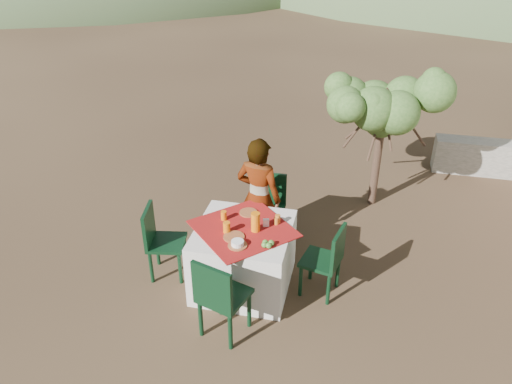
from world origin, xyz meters
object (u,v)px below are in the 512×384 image
chair_far (269,204)px  chair_left (160,239)px  person (259,198)px  shrub_tree (387,112)px  table (244,257)px  chair_right (327,258)px  chair_near (220,296)px  juice_pitcher (256,222)px

chair_far → chair_left: 1.47m
chair_far → person: bearing=-100.1°
chair_left → shrub_tree: size_ratio=0.50×
table → chair_far: (0.08, 1.00, 0.10)m
chair_far → chair_right: size_ratio=1.01×
chair_far → chair_right: chair_far is taller
chair_far → chair_near: chair_near is taller
chair_far → chair_left: (-1.06, -1.03, 0.01)m
chair_left → juice_pitcher: (1.11, 0.01, 0.38)m
table → chair_far: bearing=85.2°
person → chair_near: bearing=100.3°
shrub_tree → juice_pitcher: (-1.30, -2.22, -0.52)m
chair_left → juice_pitcher: 1.17m
chair_left → chair_near: bearing=-140.3°
table → person: bearing=87.8°
chair_left → person: person is taller
chair_far → juice_pitcher: juice_pitcher is taller
table → juice_pitcher: 0.51m
chair_right → person: bearing=-111.2°
shrub_tree → chair_near: bearing=-115.9°
chair_far → juice_pitcher: 1.09m
chair_near → chair_right: bearing=-119.9°
person → juice_pitcher: (0.11, -0.67, 0.11)m
chair_left → person: (1.00, 0.68, 0.27)m
chair_near → juice_pitcher: 0.90m
chair_far → juice_pitcher: size_ratio=4.04×
chair_right → juice_pitcher: juice_pitcher is taller
chair_far → chair_left: chair_left is taller
person → chair_right: bearing=158.0°
chair_far → shrub_tree: bearing=41.4°
table → chair_near: bearing=-92.2°
chair_near → juice_pitcher: size_ratio=4.36×
chair_left → shrub_tree: (2.41, 2.24, 0.89)m
chair_near → chair_left: bearing=-22.6°
chair_near → chair_right: (0.95, 0.87, -0.04)m
table → juice_pitcher: (0.14, -0.01, 0.49)m
chair_near → juice_pitcher: (0.17, 0.81, 0.35)m
chair_left → table: bearing=-98.5°
chair_near → juice_pitcher: bearing=-84.2°
person → shrub_tree: size_ratio=0.87×
table → chair_right: 0.92m
chair_far → person: size_ratio=0.57×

